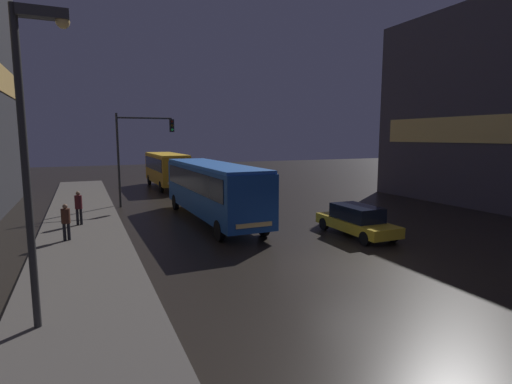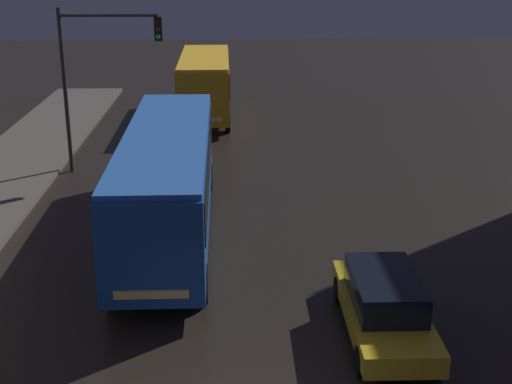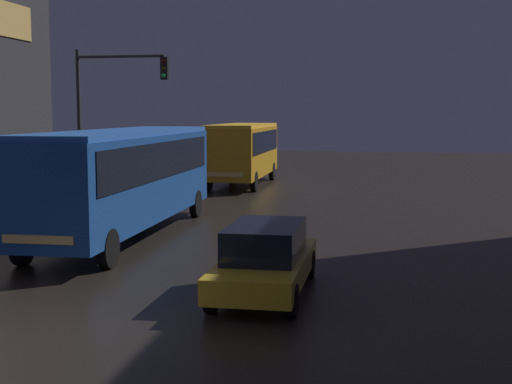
{
  "view_description": "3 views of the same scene",
  "coord_description": "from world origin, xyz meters",
  "views": [
    {
      "loc": [
        -8.86,
        -11.79,
        4.86
      ],
      "look_at": [
        0.84,
        10.37,
        1.48
      ],
      "focal_mm": 28.0,
      "sensor_mm": 36.0,
      "label": 1
    },
    {
      "loc": [
        -0.04,
        -10.7,
        8.54
      ],
      "look_at": [
        0.62,
        9.38,
        1.63
      ],
      "focal_mm": 50.0,
      "sensor_mm": 36.0,
      "label": 2
    },
    {
      "loc": [
        5.8,
        -10.93,
        3.87
      ],
      "look_at": [
        1.71,
        12.23,
        1.23
      ],
      "focal_mm": 50.0,
      "sensor_mm": 36.0,
      "label": 3
    }
  ],
  "objects": [
    {
      "name": "traffic_light_main",
      "position": [
        -5.2,
        16.91,
        4.39
      ],
      "size": [
        3.94,
        0.35,
        6.42
      ],
      "color": "#2D2D2D",
      "rests_on": "ground"
    },
    {
      "name": "bus_far",
      "position": [
        -1.49,
        26.27,
        2.0
      ],
      "size": [
        2.64,
        9.09,
        3.25
      ],
      "rotation": [
        0.0,
        0.0,
        3.15
      ],
      "color": "orange",
      "rests_on": "ground"
    },
    {
      "name": "car_taxi",
      "position": [
        3.39,
        3.85,
        0.77
      ],
      "size": [
        1.79,
        4.73,
        1.5
      ],
      "rotation": [
        0.0,
        0.0,
        3.14
      ],
      "color": "gold",
      "rests_on": "ground"
    },
    {
      "name": "bus_near",
      "position": [
        -2.05,
        10.03,
        2.05
      ],
      "size": [
        2.69,
        11.81,
        3.33
      ],
      "rotation": [
        0.0,
        0.0,
        3.15
      ],
      "color": "#194793",
      "rests_on": "ground"
    }
  ]
}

